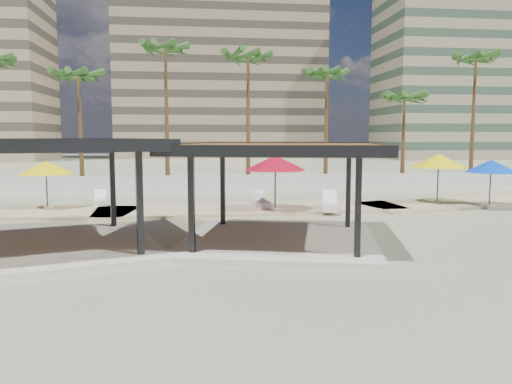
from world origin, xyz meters
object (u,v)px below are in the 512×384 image
pavilion_central (280,184)px  umbrella_c (275,163)px  lounger_a (100,201)px  lounger_b (261,203)px  lounger_c (330,205)px  pavilion_west (42,185)px

pavilion_central → umbrella_c: bearing=96.3°
lounger_a → lounger_b: lounger_b is taller
lounger_c → pavilion_central: bearing=165.4°
lounger_b → umbrella_c: bearing=-164.3°
lounger_b → lounger_c: lounger_c is taller
pavilion_central → pavilion_west: pavilion_west is taller
pavilion_central → lounger_c: (3.81, 6.98, -1.77)m
pavilion_west → lounger_c: (11.94, 7.20, -1.88)m
lounger_b → pavilion_central: bearing=169.1°
pavilion_central → lounger_b: 8.38m
pavilion_west → lounger_c: 14.07m
pavilion_west → umbrella_c: pavilion_west is taller
pavilion_central → pavilion_west: size_ratio=0.92×
umbrella_c → lounger_a: size_ratio=1.63×
pavilion_central → umbrella_c: size_ratio=2.67×
pavilion_central → pavilion_west: bearing=-164.2°
pavilion_west → lounger_a: bearing=72.8°
umbrella_c → pavilion_central: bearing=-97.9°
lounger_b → lounger_c: size_ratio=0.88×
pavilion_west → lounger_a: (-0.08, 10.60, -1.92)m
lounger_a → lounger_c: (12.02, -3.39, 0.04)m
pavilion_west → umbrella_c: (9.09, 7.15, 0.30)m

